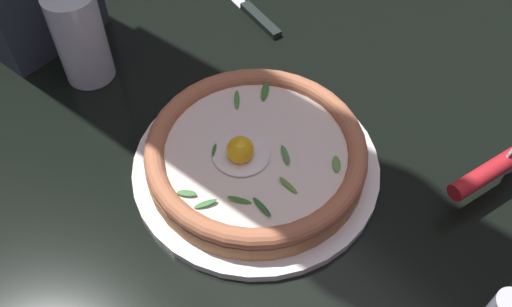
% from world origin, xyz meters
% --- Properties ---
extents(ground_plane, '(2.40, 2.40, 0.03)m').
position_xyz_m(ground_plane, '(0.00, 0.00, -0.01)').
color(ground_plane, black).
rests_on(ground_plane, ground).
extents(pizza_plate, '(0.31, 0.31, 0.01)m').
position_xyz_m(pizza_plate, '(0.03, 0.04, 0.01)').
color(pizza_plate, white).
rests_on(pizza_plate, ground).
extents(pizza, '(0.27, 0.27, 0.06)m').
position_xyz_m(pizza, '(0.03, 0.04, 0.03)').
color(pizza, '#B67443').
rests_on(pizza, pizza_plate).
extents(pizza_cutter, '(0.04, 0.17, 0.09)m').
position_xyz_m(pizza_cutter, '(-0.18, -0.16, 0.04)').
color(pizza_cutter, silver).
rests_on(pizza_cutter, ground).
extents(table_knife, '(0.22, 0.05, 0.01)m').
position_xyz_m(table_knife, '(0.27, -0.17, 0.00)').
color(table_knife, silver).
rests_on(table_knife, ground).
extents(drinking_glass, '(0.07, 0.07, 0.14)m').
position_xyz_m(drinking_glass, '(0.32, 0.10, 0.06)').
color(drinking_glass, silver).
rests_on(drinking_glass, ground).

